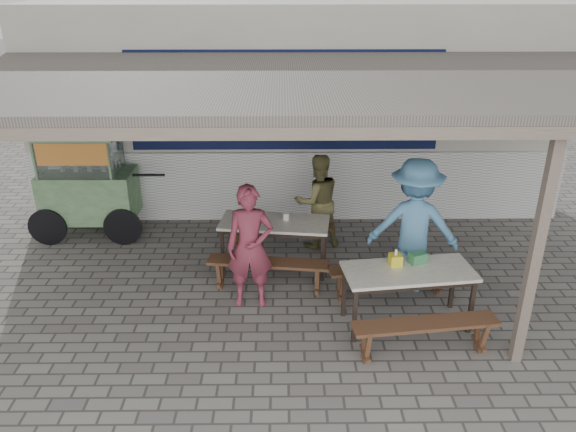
{
  "coord_description": "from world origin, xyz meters",
  "views": [
    {
      "loc": [
        -0.24,
        -5.96,
        4.01
      ],
      "look_at": [
        -0.17,
        0.9,
        0.96
      ],
      "focal_mm": 35.0,
      "sensor_mm": 36.0,
      "label": 1
    }
  ],
  "objects_px": {
    "bench_left_street": "(268,268)",
    "patron_street_side": "(250,247)",
    "table_left": "(275,226)",
    "bench_left_wall": "(280,229)",
    "table_right": "(408,276)",
    "vendor_cart": "(86,182)",
    "bench_right_street": "(425,330)",
    "condiment_bowl": "(255,215)",
    "tissue_box": "(395,260)",
    "donation_box": "(418,258)",
    "patron_right_table": "(414,226)",
    "condiment_jar": "(286,216)",
    "patron_wall_side": "(317,201)",
    "bench_right_wall": "(390,273)"
  },
  "relations": [
    {
      "from": "bench_left_street",
      "to": "patron_right_table",
      "type": "bearing_deg",
      "value": 10.05
    },
    {
      "from": "bench_left_wall",
      "to": "bench_right_street",
      "type": "relative_size",
      "value": 0.99
    },
    {
      "from": "donation_box",
      "to": "table_left",
      "type": "bearing_deg",
      "value": 144.76
    },
    {
      "from": "tissue_box",
      "to": "condiment_jar",
      "type": "xyz_separation_m",
      "value": [
        -1.3,
        1.34,
        -0.02
      ]
    },
    {
      "from": "patron_right_table",
      "to": "bench_right_street",
      "type": "bearing_deg",
      "value": 94.3
    },
    {
      "from": "table_left",
      "to": "condiment_jar",
      "type": "relative_size",
      "value": 16.42
    },
    {
      "from": "table_right",
      "to": "bench_left_wall",
      "type": "bearing_deg",
      "value": 119.9
    },
    {
      "from": "vendor_cart",
      "to": "condiment_bowl",
      "type": "bearing_deg",
      "value": -20.51
    },
    {
      "from": "patron_wall_side",
      "to": "vendor_cart",
      "type": "bearing_deg",
      "value": -23.12
    },
    {
      "from": "vendor_cart",
      "to": "condiment_jar",
      "type": "relative_size",
      "value": 21.85
    },
    {
      "from": "condiment_bowl",
      "to": "table_right",
      "type": "bearing_deg",
      "value": -39.95
    },
    {
      "from": "table_right",
      "to": "condiment_bowl",
      "type": "distance_m",
      "value": 2.45
    },
    {
      "from": "tissue_box",
      "to": "donation_box",
      "type": "distance_m",
      "value": 0.28
    },
    {
      "from": "bench_right_wall",
      "to": "condiment_jar",
      "type": "relative_size",
      "value": 17.05
    },
    {
      "from": "bench_left_street",
      "to": "donation_box",
      "type": "relative_size",
      "value": 8.21
    },
    {
      "from": "bench_right_street",
      "to": "patron_wall_side",
      "type": "bearing_deg",
      "value": 103.22
    },
    {
      "from": "bench_right_street",
      "to": "condiment_bowl",
      "type": "xyz_separation_m",
      "value": [
        -1.95,
        2.2,
        0.43
      ]
    },
    {
      "from": "table_right",
      "to": "condiment_jar",
      "type": "xyz_separation_m",
      "value": [
        -1.44,
        1.46,
        0.13
      ]
    },
    {
      "from": "table_right",
      "to": "condiment_jar",
      "type": "relative_size",
      "value": 16.52
    },
    {
      "from": "bench_left_wall",
      "to": "tissue_box",
      "type": "xyz_separation_m",
      "value": [
        1.38,
        -1.89,
        0.48
      ]
    },
    {
      "from": "table_left",
      "to": "donation_box",
      "type": "height_order",
      "value": "donation_box"
    },
    {
      "from": "table_left",
      "to": "bench_right_wall",
      "type": "xyz_separation_m",
      "value": [
        1.52,
        -0.77,
        -0.33
      ]
    },
    {
      "from": "bench_left_street",
      "to": "patron_street_side",
      "type": "height_order",
      "value": "patron_street_side"
    },
    {
      "from": "condiment_jar",
      "to": "condiment_bowl",
      "type": "distance_m",
      "value": 0.45
    },
    {
      "from": "bench_right_wall",
      "to": "patron_wall_side",
      "type": "height_order",
      "value": "patron_wall_side"
    },
    {
      "from": "patron_right_table",
      "to": "patron_street_side",
      "type": "bearing_deg",
      "value": 20.18
    },
    {
      "from": "table_left",
      "to": "condiment_jar",
      "type": "xyz_separation_m",
      "value": [
        0.16,
        0.06,
        0.13
      ]
    },
    {
      "from": "table_right",
      "to": "condiment_bowl",
      "type": "relative_size",
      "value": 8.62
    },
    {
      "from": "bench_left_street",
      "to": "patron_wall_side",
      "type": "xyz_separation_m",
      "value": [
        0.73,
        1.36,
        0.4
      ]
    },
    {
      "from": "vendor_cart",
      "to": "condiment_bowl",
      "type": "xyz_separation_m",
      "value": [
        2.71,
        -1.02,
        -0.14
      ]
    },
    {
      "from": "patron_right_table",
      "to": "tissue_box",
      "type": "distance_m",
      "value": 0.85
    },
    {
      "from": "bench_left_wall",
      "to": "patron_street_side",
      "type": "distance_m",
      "value": 1.63
    },
    {
      "from": "table_left",
      "to": "bench_left_wall",
      "type": "height_order",
      "value": "table_left"
    },
    {
      "from": "bench_left_street",
      "to": "bench_right_street",
      "type": "bearing_deg",
      "value": -31.5
    },
    {
      "from": "table_right",
      "to": "condiment_bowl",
      "type": "xyz_separation_m",
      "value": [
        -1.87,
        1.57,
        0.1
      ]
    },
    {
      "from": "bench_left_street",
      "to": "bench_right_wall",
      "type": "height_order",
      "value": "same"
    },
    {
      "from": "table_right",
      "to": "vendor_cart",
      "type": "relative_size",
      "value": 0.76
    },
    {
      "from": "patron_right_table",
      "to": "donation_box",
      "type": "height_order",
      "value": "patron_right_table"
    },
    {
      "from": "patron_street_side",
      "to": "patron_wall_side",
      "type": "relative_size",
      "value": 1.09
    },
    {
      "from": "table_right",
      "to": "patron_street_side",
      "type": "relative_size",
      "value": 0.99
    },
    {
      "from": "condiment_jar",
      "to": "bench_right_street",
      "type": "bearing_deg",
      "value": -54.01
    },
    {
      "from": "bench_left_street",
      "to": "table_right",
      "type": "distance_m",
      "value": 1.88
    },
    {
      "from": "table_left",
      "to": "donation_box",
      "type": "distance_m",
      "value": 2.13
    },
    {
      "from": "bench_left_street",
      "to": "table_right",
      "type": "relative_size",
      "value": 1.03
    },
    {
      "from": "vendor_cart",
      "to": "table_right",
      "type": "bearing_deg",
      "value": -29.32
    },
    {
      "from": "table_left",
      "to": "vendor_cart",
      "type": "height_order",
      "value": "vendor_cart"
    },
    {
      "from": "patron_street_side",
      "to": "tissue_box",
      "type": "distance_m",
      "value": 1.79
    },
    {
      "from": "table_right",
      "to": "bench_right_wall",
      "type": "distance_m",
      "value": 0.72
    },
    {
      "from": "bench_left_street",
      "to": "bench_right_street",
      "type": "distance_m",
      "value": 2.26
    },
    {
      "from": "bench_left_street",
      "to": "tissue_box",
      "type": "height_order",
      "value": "tissue_box"
    }
  ]
}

